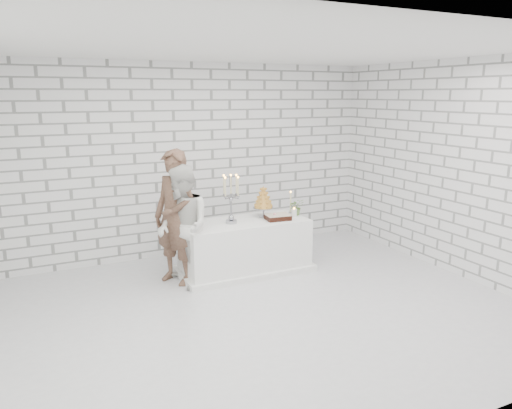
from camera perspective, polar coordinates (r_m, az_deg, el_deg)
name	(u,v)px	position (r m, az deg, el deg)	size (l,w,h in m)	color
ground	(265,310)	(5.97, 1.11, -12.21)	(6.00, 5.00, 0.01)	silver
ceiling	(267,48)	(5.43, 1.25, 17.84)	(6.00, 5.00, 0.01)	white
wall_back	(194,160)	(7.79, -7.24, 5.15)	(6.00, 0.01, 3.00)	white
wall_front	(433,248)	(3.53, 20.00, -4.81)	(6.00, 0.01, 3.00)	white
wall_right	(458,169)	(7.35, 22.55, 3.82)	(0.01, 5.00, 3.00)	white
cake_table	(245,246)	(7.07, -1.33, -4.88)	(1.80, 0.80, 0.75)	white
groom	(175,217)	(6.61, -9.41, -1.47)	(0.66, 0.44, 1.82)	#513327
bride	(183,227)	(6.49, -8.51, -2.59)	(0.79, 0.62, 1.63)	silver
candelabra	(231,199)	(6.78, -2.93, 0.66)	(0.28, 0.28, 0.70)	#96969F
croquembouche	(263,201)	(7.14, 0.86, 0.35)	(0.30, 0.30, 0.47)	#A36D27
chocolate_cake	(278,217)	(7.03, 2.56, -1.47)	(0.34, 0.24, 0.08)	black
pillar_candle	(294,213)	(7.22, 4.47, -0.97)	(0.08, 0.08, 0.12)	white
extra_taper	(291,203)	(7.41, 4.05, 0.19)	(0.06, 0.06, 0.32)	beige
flowers	(296,207)	(7.32, 4.74, -0.27)	(0.22, 0.19, 0.25)	#45642F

